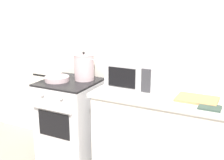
# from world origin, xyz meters

# --- Properties ---
(back_wall) EXTENTS (4.40, 0.10, 2.50)m
(back_wall) POSITION_xyz_m (0.30, 0.97, 1.25)
(back_wall) COLOR silver
(back_wall) RESTS_ON ground_plane
(lower_cabinet_right) EXTENTS (1.64, 0.56, 0.88)m
(lower_cabinet_right) POSITION_xyz_m (0.90, 0.62, 0.44)
(lower_cabinet_right) COLOR white
(lower_cabinet_right) RESTS_ON ground_plane
(countertop_right) EXTENTS (1.70, 0.60, 0.04)m
(countertop_right) POSITION_xyz_m (0.90, 0.62, 0.90)
(countertop_right) COLOR beige
(countertop_right) RESTS_ON lower_cabinet_right
(stove) EXTENTS (0.60, 0.64, 0.92)m
(stove) POSITION_xyz_m (-0.35, 0.60, 0.46)
(stove) COLOR silver
(stove) RESTS_ON ground_plane
(stock_pot) EXTENTS (0.31, 0.23, 0.32)m
(stock_pot) POSITION_xyz_m (-0.23, 0.73, 1.07)
(stock_pot) COLOR beige
(stock_pot) RESTS_ON stove
(frying_pan) EXTENTS (0.47, 0.27, 0.05)m
(frying_pan) POSITION_xyz_m (-0.48, 0.55, 0.95)
(frying_pan) COLOR beige
(frying_pan) RESTS_ON stove
(microwave) EXTENTS (0.50, 0.37, 0.30)m
(microwave) POSITION_xyz_m (0.40, 0.68, 1.07)
(microwave) COLOR silver
(microwave) RESTS_ON countertop_right
(cutting_board) EXTENTS (0.36, 0.26, 0.02)m
(cutting_board) POSITION_xyz_m (1.03, 0.60, 0.93)
(cutting_board) COLOR tan
(cutting_board) RESTS_ON countertop_right
(oven_mitt) EXTENTS (0.18, 0.14, 0.02)m
(oven_mitt) POSITION_xyz_m (1.17, 0.44, 0.93)
(oven_mitt) COLOR #384C42
(oven_mitt) RESTS_ON countertop_right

